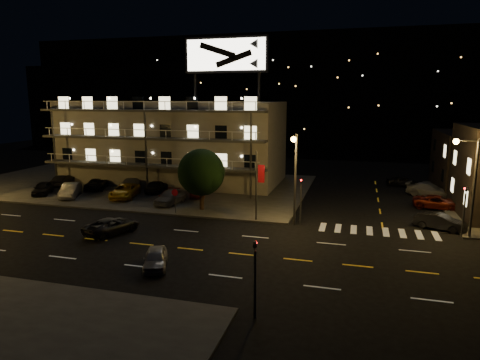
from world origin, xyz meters
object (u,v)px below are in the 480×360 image
(lot_car_2, at_px, (125,191))
(side_car_0, at_px, (440,222))
(lot_car_7, at_px, (132,184))
(road_car_east, at_px, (156,258))
(tree, at_px, (201,174))
(lot_car_4, at_px, (170,197))
(road_car_west, at_px, (112,226))

(lot_car_2, distance_m, side_car_0, 31.82)
(lot_car_7, distance_m, road_car_east, 24.89)
(lot_car_7, xyz_separation_m, road_car_east, (13.61, -20.84, -0.24))
(side_car_0, height_order, road_car_east, side_car_0)
(tree, relative_size, lot_car_2, 1.14)
(lot_car_4, height_order, road_car_west, lot_car_4)
(lot_car_4, height_order, lot_car_7, lot_car_4)
(tree, bearing_deg, road_car_east, -81.31)
(lot_car_2, height_order, road_car_east, lot_car_2)
(lot_car_7, bearing_deg, road_car_west, 97.48)
(lot_car_2, distance_m, road_car_west, 12.51)
(lot_car_7, relative_size, road_car_west, 1.03)
(road_car_west, bearing_deg, side_car_0, -142.67)
(side_car_0, relative_size, road_car_east, 1.13)
(lot_car_2, relative_size, road_car_west, 1.11)
(tree, distance_m, side_car_0, 21.93)
(lot_car_4, height_order, side_car_0, lot_car_4)
(lot_car_7, relative_size, road_car_east, 1.34)
(lot_car_2, distance_m, lot_car_4, 6.20)
(lot_car_2, xyz_separation_m, lot_car_7, (-1.44, 4.00, -0.02))
(side_car_0, bearing_deg, lot_car_7, 100.09)
(lot_car_4, distance_m, side_car_0, 25.67)
(lot_car_4, bearing_deg, lot_car_7, 151.35)
(lot_car_4, xyz_separation_m, side_car_0, (25.63, -1.50, -0.23))
(lot_car_7, bearing_deg, side_car_0, 151.74)
(tree, relative_size, road_car_east, 1.66)
(tree, distance_m, lot_car_2, 10.68)
(lot_car_2, xyz_separation_m, road_car_east, (12.18, -16.83, -0.26))
(side_car_0, xyz_separation_m, road_car_east, (-19.52, -14.07, -0.06))
(tree, xyz_separation_m, road_car_west, (-4.56, -8.78, -3.07))
(lot_car_4, bearing_deg, side_car_0, 3.07)
(tree, distance_m, road_car_east, 14.84)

